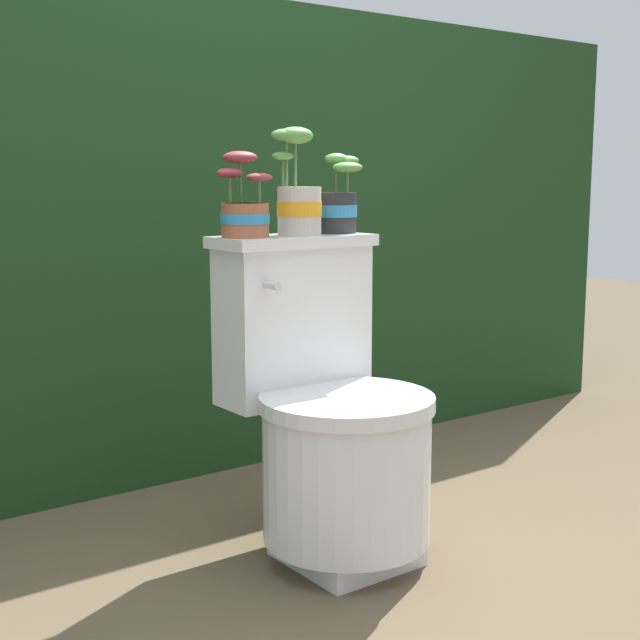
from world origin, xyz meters
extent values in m
plane|color=brown|center=(0.00, 0.00, 0.00)|extent=(12.00, 12.00, 0.00)
cube|color=#193819|center=(0.00, 1.31, 0.76)|extent=(3.96, 1.00, 1.52)
cube|color=silver|center=(0.00, 0.02, 0.03)|extent=(0.28, 0.30, 0.06)
cylinder|color=silver|center=(0.00, 0.02, 0.23)|extent=(0.42, 0.42, 0.33)
cylinder|color=silver|center=(0.00, 0.02, 0.41)|extent=(0.43, 0.43, 0.04)
cube|color=silver|center=(0.00, 0.25, 0.57)|extent=(0.40, 0.16, 0.41)
cube|color=silver|center=(0.00, 0.25, 0.79)|extent=(0.43, 0.19, 0.03)
cylinder|color=silver|center=(-0.14, 0.14, 0.70)|extent=(0.02, 0.05, 0.02)
cylinder|color=#9E5638|center=(-0.15, 0.25, 0.85)|extent=(0.12, 0.12, 0.09)
cylinder|color=#2D84BC|center=(-0.15, 0.25, 0.85)|extent=(0.12, 0.12, 0.03)
cylinder|color=#332319|center=(-0.15, 0.25, 0.89)|extent=(0.11, 0.11, 0.01)
cylinder|color=#4C753D|center=(-0.14, 0.28, 0.94)|extent=(0.01, 0.01, 0.10)
ellipsoid|color=#93333D|center=(-0.14, 0.28, 1.01)|extent=(0.09, 0.07, 0.03)
cylinder|color=#4C753D|center=(-0.12, 0.21, 0.92)|extent=(0.01, 0.01, 0.06)
ellipsoid|color=#93333D|center=(-0.12, 0.21, 0.96)|extent=(0.07, 0.05, 0.02)
cylinder|color=#4C753D|center=(-0.17, 0.27, 0.93)|extent=(0.01, 0.01, 0.07)
ellipsoid|color=#93333D|center=(-0.17, 0.27, 0.97)|extent=(0.07, 0.05, 0.03)
cylinder|color=beige|center=(0.01, 0.23, 0.87)|extent=(0.11, 0.11, 0.12)
cylinder|color=orange|center=(0.01, 0.23, 0.88)|extent=(0.12, 0.12, 0.04)
cylinder|color=#332319|center=(0.01, 0.23, 0.93)|extent=(0.10, 0.10, 0.01)
cylinder|color=#4C753D|center=(0.00, 0.23, 0.99)|extent=(0.01, 0.01, 0.12)
ellipsoid|color=#569342|center=(0.00, 0.23, 1.06)|extent=(0.10, 0.07, 0.04)
cylinder|color=#4C753D|center=(-0.03, 0.25, 0.97)|extent=(0.01, 0.01, 0.07)
ellipsoid|color=#569342|center=(-0.03, 0.25, 1.01)|extent=(0.06, 0.04, 0.02)
cylinder|color=#4C753D|center=(-0.02, 0.24, 0.99)|extent=(0.01, 0.01, 0.12)
ellipsoid|color=#569342|center=(-0.02, 0.24, 1.06)|extent=(0.09, 0.06, 0.03)
cylinder|color=#262628|center=(0.15, 0.26, 0.86)|extent=(0.12, 0.12, 0.11)
cylinder|color=#2D84BC|center=(0.15, 0.26, 0.87)|extent=(0.12, 0.12, 0.03)
cylinder|color=#332319|center=(0.15, 0.26, 0.91)|extent=(0.11, 0.11, 0.01)
cylinder|color=#4C753D|center=(0.17, 0.23, 0.94)|extent=(0.01, 0.01, 0.06)
ellipsoid|color=#569342|center=(0.17, 0.23, 0.98)|extent=(0.09, 0.06, 0.03)
cylinder|color=#4C753D|center=(0.17, 0.28, 0.96)|extent=(0.01, 0.01, 0.08)
ellipsoid|color=#569342|center=(0.17, 0.28, 1.00)|extent=(0.07, 0.05, 0.03)
cylinder|color=#4C753D|center=(0.20, 0.27, 0.95)|extent=(0.01, 0.01, 0.08)
ellipsoid|color=#569342|center=(0.20, 0.27, 1.00)|extent=(0.07, 0.05, 0.03)
camera|label=1|loc=(-1.32, -1.65, 0.95)|focal=50.00mm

